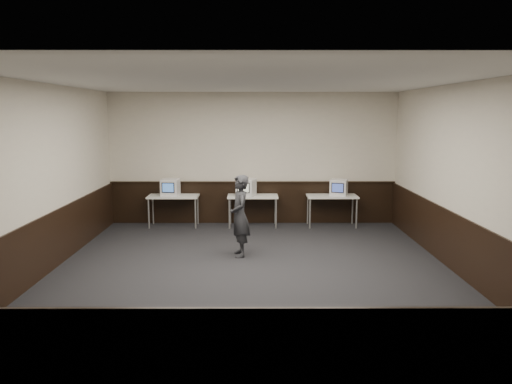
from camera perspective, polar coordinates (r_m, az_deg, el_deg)
floor at (r=8.59m, az=-0.44°, el=-9.28°), size 8.00×8.00×0.00m
ceiling at (r=8.18m, az=-0.47°, el=12.54°), size 8.00×8.00×0.00m
back_wall at (r=12.21m, az=-0.37°, el=3.85°), size 7.00×0.00×7.00m
front_wall at (r=4.30m, az=-0.70°, el=-5.75°), size 7.00×0.00×7.00m
left_wall at (r=8.96m, az=-23.45°, el=1.23°), size 0.00×8.00×8.00m
right_wall at (r=8.93m, az=22.62°, el=1.26°), size 0.00×8.00×8.00m
wainscot_back at (r=12.34m, az=-0.37°, el=-1.25°), size 6.98×0.04×1.00m
wainscot_front at (r=4.72m, az=-0.67°, el=-18.71°), size 6.98×0.04×1.00m
wainscot_left at (r=9.15m, az=-22.91°, el=-5.61°), size 0.04×7.98×1.00m
wainscot_right at (r=9.12m, az=22.08°, el=-5.60°), size 0.04×7.98×1.00m
wainscot_rail at (r=12.24m, az=-0.37°, el=1.13°), size 6.98×0.06×0.04m
desk_left at (r=12.09m, az=-9.42°, el=-0.73°), size 1.20×0.60×0.75m
desk_center at (r=11.93m, az=-0.38°, el=-0.73°), size 1.20×0.60×0.75m
desk_right at (r=12.08m, az=8.68°, el=-0.72°), size 1.20×0.60×0.75m
emac_left at (r=12.05m, az=-9.77°, el=0.54°), size 0.43×0.46×0.40m
emac_center at (r=11.86m, az=-1.14°, el=0.54°), size 0.51×0.52×0.40m
emac_right at (r=12.04m, az=9.45°, el=0.52°), size 0.49×0.51×0.39m
person at (r=9.43m, az=-1.85°, el=-2.75°), size 0.46×0.62×1.55m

